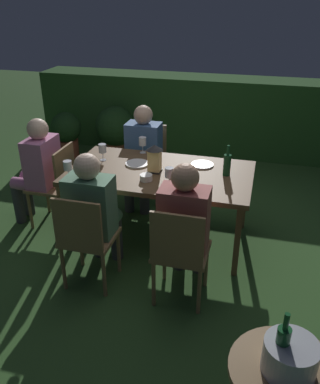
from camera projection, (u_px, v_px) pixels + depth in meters
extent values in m
plane|color=#2D5123|center=(160.00, 237.00, 4.14)|extent=(16.00, 16.00, 0.00)
cube|color=brown|center=(160.00, 173.00, 3.82)|extent=(1.72, 0.96, 0.04)
cube|color=brown|center=(68.00, 217.00, 3.81)|extent=(0.05, 0.05, 0.69)
cube|color=brown|center=(237.00, 241.00, 3.44)|extent=(0.05, 0.05, 0.69)
cube|color=brown|center=(101.00, 181.00, 4.52)|extent=(0.05, 0.05, 0.69)
cube|color=brown|center=(245.00, 198.00, 4.15)|extent=(0.05, 0.05, 0.69)
cube|color=brown|center=(90.00, 237.00, 3.34)|extent=(0.42, 0.40, 0.03)
cube|color=brown|center=(77.00, 225.00, 3.07)|extent=(0.40, 0.02, 0.42)
cylinder|color=brown|center=(81.00, 245.00, 3.63)|extent=(0.03, 0.03, 0.42)
cylinder|color=brown|center=(119.00, 251.00, 3.54)|extent=(0.03, 0.03, 0.42)
cylinder|color=brown|center=(63.00, 268.00, 3.33)|extent=(0.03, 0.03, 0.42)
cylinder|color=brown|center=(104.00, 275.00, 3.25)|extent=(0.03, 0.03, 0.42)
cube|color=#4C7A5B|center=(90.00, 206.00, 3.27)|extent=(0.38, 0.24, 0.50)
sphere|color=beige|center=(87.00, 167.00, 3.12)|extent=(0.21, 0.21, 0.21)
cylinder|color=#4C7A5B|center=(89.00, 221.00, 3.52)|extent=(0.13, 0.36, 0.13)
cylinder|color=#4C7A5B|center=(109.00, 224.00, 3.48)|extent=(0.13, 0.36, 0.13)
cylinder|color=#333338|center=(98.00, 234.00, 3.76)|extent=(0.11, 0.11, 0.45)
cylinder|color=#333338|center=(117.00, 237.00, 3.72)|extent=(0.11, 0.11, 0.45)
cube|color=brown|center=(51.00, 186.00, 4.21)|extent=(0.40, 0.42, 0.03)
cube|color=brown|center=(65.00, 168.00, 4.07)|extent=(0.03, 0.40, 0.42)
cylinder|color=brown|center=(30.00, 211.00, 4.20)|extent=(0.03, 0.03, 0.42)
cylinder|color=brown|center=(47.00, 195.00, 4.51)|extent=(0.03, 0.03, 0.42)
cylinder|color=brown|center=(60.00, 215.00, 4.12)|extent=(0.03, 0.03, 0.42)
cylinder|color=brown|center=(75.00, 199.00, 4.43)|extent=(0.03, 0.03, 0.42)
cube|color=#C675A3|center=(42.00, 162.00, 4.11)|extent=(0.24, 0.38, 0.50)
sphere|color=beige|center=(38.00, 129.00, 3.95)|extent=(0.21, 0.21, 0.21)
cylinder|color=#C675A3|center=(29.00, 185.00, 4.17)|extent=(0.36, 0.13, 0.13)
cylinder|color=#C675A3|center=(38.00, 178.00, 4.32)|extent=(0.36, 0.13, 0.13)
cylinder|color=#333338|center=(19.00, 203.00, 4.31)|extent=(0.11, 0.11, 0.45)
cylinder|color=#333338|center=(28.00, 196.00, 4.47)|extent=(0.11, 0.11, 0.45)
cube|color=brown|center=(181.00, 251.00, 3.16)|extent=(0.42, 0.40, 0.03)
cube|color=brown|center=(177.00, 240.00, 2.90)|extent=(0.40, 0.02, 0.42)
cylinder|color=brown|center=(164.00, 259.00, 3.45)|extent=(0.03, 0.03, 0.42)
cylinder|color=brown|center=(206.00, 265.00, 3.37)|extent=(0.03, 0.03, 0.42)
cylinder|color=brown|center=(154.00, 284.00, 3.15)|extent=(0.03, 0.03, 0.42)
cylinder|color=brown|center=(199.00, 292.00, 3.07)|extent=(0.03, 0.03, 0.42)
cube|color=#9E4C47|center=(184.00, 218.00, 3.09)|extent=(0.38, 0.24, 0.50)
sphere|color=tan|center=(185.00, 177.00, 2.94)|extent=(0.21, 0.21, 0.21)
cylinder|color=#9E4C47|center=(176.00, 233.00, 3.34)|extent=(0.13, 0.36, 0.13)
cylinder|color=#9E4C47|center=(197.00, 236.00, 3.30)|extent=(0.13, 0.36, 0.13)
cylinder|color=#333338|center=(180.00, 247.00, 3.58)|extent=(0.11, 0.11, 0.45)
cylinder|color=#333338|center=(200.00, 250.00, 3.54)|extent=(0.11, 0.11, 0.45)
cube|color=brown|center=(146.00, 165.00, 4.72)|extent=(0.42, 0.40, 0.03)
cube|color=brown|center=(150.00, 141.00, 4.78)|extent=(0.40, 0.03, 0.42)
cylinder|color=brown|center=(157.00, 190.00, 4.63)|extent=(0.03, 0.03, 0.42)
cylinder|color=brown|center=(127.00, 186.00, 4.72)|extent=(0.03, 0.03, 0.42)
cylinder|color=brown|center=(164.00, 178.00, 4.93)|extent=(0.03, 0.03, 0.42)
cylinder|color=brown|center=(136.00, 175.00, 5.01)|extent=(0.03, 0.03, 0.42)
cube|color=#426699|center=(144.00, 145.00, 4.55)|extent=(0.38, 0.24, 0.50)
sphere|color=#D1A889|center=(143.00, 115.00, 4.40)|extent=(0.21, 0.21, 0.21)
cylinder|color=#426699|center=(148.00, 170.00, 4.52)|extent=(0.13, 0.36, 0.13)
cylinder|color=#426699|center=(133.00, 168.00, 4.56)|extent=(0.13, 0.36, 0.13)
cylinder|color=#333338|center=(144.00, 195.00, 4.48)|extent=(0.11, 0.11, 0.45)
cylinder|color=#333338|center=(129.00, 193.00, 4.53)|extent=(0.11, 0.11, 0.45)
cube|color=black|center=(155.00, 171.00, 3.79)|extent=(0.12, 0.12, 0.01)
cube|color=#F9D17A|center=(155.00, 160.00, 3.74)|extent=(0.11, 0.11, 0.20)
cone|color=black|center=(155.00, 148.00, 3.69)|extent=(0.15, 0.15, 0.05)
cylinder|color=#144723|center=(227.00, 165.00, 3.68)|extent=(0.07, 0.07, 0.20)
cylinder|color=#144723|center=(228.00, 150.00, 3.61)|extent=(0.03, 0.03, 0.09)
cylinder|color=silver|center=(143.00, 152.00, 4.24)|extent=(0.06, 0.06, 0.00)
cylinder|color=silver|center=(143.00, 149.00, 4.22)|extent=(0.01, 0.01, 0.08)
cylinder|color=silver|center=(143.00, 141.00, 4.18)|extent=(0.08, 0.08, 0.08)
cylinder|color=maroon|center=(143.00, 143.00, 4.19)|extent=(0.07, 0.07, 0.03)
cylinder|color=silver|center=(169.00, 185.00, 3.52)|extent=(0.06, 0.06, 0.00)
cylinder|color=silver|center=(169.00, 181.00, 3.50)|extent=(0.01, 0.01, 0.08)
cylinder|color=silver|center=(169.00, 172.00, 3.47)|extent=(0.08, 0.08, 0.08)
cylinder|color=maroon|center=(169.00, 175.00, 3.48)|extent=(0.07, 0.07, 0.03)
cylinder|color=silver|center=(69.00, 178.00, 3.66)|extent=(0.06, 0.06, 0.00)
cylinder|color=silver|center=(69.00, 174.00, 3.64)|extent=(0.01, 0.01, 0.08)
cylinder|color=silver|center=(68.00, 165.00, 3.60)|extent=(0.08, 0.08, 0.08)
cylinder|color=maroon|center=(68.00, 168.00, 3.61)|extent=(0.07, 0.07, 0.03)
cylinder|color=silver|center=(103.00, 160.00, 4.05)|extent=(0.06, 0.06, 0.00)
cylinder|color=silver|center=(103.00, 156.00, 4.03)|extent=(0.01, 0.01, 0.08)
cylinder|color=silver|center=(102.00, 148.00, 3.99)|extent=(0.08, 0.08, 0.08)
cylinder|color=maroon|center=(103.00, 151.00, 4.00)|extent=(0.07, 0.07, 0.03)
cylinder|color=white|center=(137.00, 164.00, 3.95)|extent=(0.23, 0.23, 0.01)
cylinder|color=white|center=(202.00, 165.00, 3.93)|extent=(0.22, 0.22, 0.01)
cylinder|color=#BCAD8E|center=(175.00, 174.00, 3.68)|extent=(0.11, 0.11, 0.05)
cylinder|color=#424C1E|center=(175.00, 173.00, 3.68)|extent=(0.10, 0.10, 0.02)
cylinder|color=silver|center=(146.00, 178.00, 3.61)|extent=(0.11, 0.11, 0.06)
cylinder|color=tan|center=(146.00, 176.00, 3.60)|extent=(0.10, 0.10, 0.02)
cylinder|color=brown|center=(287.00, 372.00, 1.95)|extent=(0.57, 0.57, 0.03)
cylinder|color=#B2B7BF|center=(290.00, 357.00, 1.90)|extent=(0.26, 0.26, 0.17)
cylinder|color=white|center=(291.00, 351.00, 1.88)|extent=(0.23, 0.23, 0.04)
cylinder|color=#195128|center=(283.00, 342.00, 1.87)|extent=(0.07, 0.07, 0.16)
cylinder|color=#195128|center=(286.00, 322.00, 1.82)|extent=(0.03, 0.03, 0.09)
cube|color=#234C1E|center=(204.00, 115.00, 6.15)|extent=(5.11, 0.61, 1.12)
cylinder|color=brown|center=(68.00, 148.00, 6.07)|extent=(0.32, 0.32, 0.26)
sphere|color=#193816|center=(66.00, 127.00, 5.93)|extent=(0.45, 0.45, 0.45)
cylinder|color=brown|center=(116.00, 150.00, 6.06)|extent=(0.28, 0.28, 0.23)
sphere|color=#193816|center=(115.00, 126.00, 5.90)|extent=(0.58, 0.58, 0.58)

